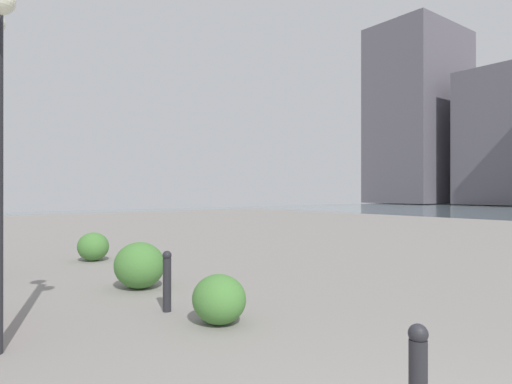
% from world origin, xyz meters
% --- Properties ---
extents(building_highrise, '(11.35, 15.95, 31.15)m').
position_xyz_m(building_highrise, '(40.07, -63.87, 14.54)').
color(building_highrise, '#5B5660').
rests_on(building_highrise, ground).
extents(bollard_mid, '(0.13, 0.13, 0.87)m').
position_xyz_m(bollard_mid, '(4.89, -0.68, 0.46)').
color(bollard_mid, '#232328').
rests_on(bollard_mid, ground).
extents(shrub_low, '(0.97, 0.87, 0.82)m').
position_xyz_m(shrub_low, '(6.58, -0.97, 0.41)').
color(shrub_low, '#477F38').
rests_on(shrub_low, ground).
extents(shrub_round, '(0.76, 0.68, 0.64)m').
position_xyz_m(shrub_round, '(3.94, -0.96, 0.32)').
color(shrub_round, '#477F38').
rests_on(shrub_round, ground).
extents(shrub_wide, '(0.83, 0.75, 0.71)m').
position_xyz_m(shrub_wide, '(10.27, -1.28, 0.35)').
color(shrub_wide, '#477F38').
rests_on(shrub_wide, ground).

